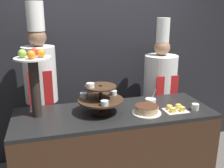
# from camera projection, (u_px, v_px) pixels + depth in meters

# --- Properties ---
(wall_back) EXTENTS (10.00, 0.06, 2.80)m
(wall_back) POSITION_uv_depth(u_px,v_px,m) (95.00, 50.00, 3.13)
(wall_back) COLOR #232328
(wall_back) RESTS_ON ground_plane
(buffet_counter) EXTENTS (1.92, 0.69, 0.93)m
(buffet_counter) POSITION_uv_depth(u_px,v_px,m) (115.00, 154.00, 2.55)
(buffet_counter) COLOR #422819
(buffet_counter) RESTS_ON ground_plane
(tiered_stand) EXTENTS (0.43, 0.43, 0.31)m
(tiered_stand) POSITION_uv_depth(u_px,v_px,m) (100.00, 97.00, 2.35)
(tiered_stand) COLOR #3D2819
(tiered_stand) RESTS_ON buffet_counter
(fruit_pedestal) EXTENTS (0.32, 0.32, 0.63)m
(fruit_pedestal) POSITION_uv_depth(u_px,v_px,m) (34.00, 75.00, 2.20)
(fruit_pedestal) COLOR #2D231E
(fruit_pedestal) RESTS_ON buffet_counter
(cake_round) EXTENTS (0.28, 0.28, 0.08)m
(cake_round) POSITION_uv_depth(u_px,v_px,m) (147.00, 110.00, 2.37)
(cake_round) COLOR white
(cake_round) RESTS_ON buffet_counter
(cup_white) EXTENTS (0.07, 0.07, 0.06)m
(cup_white) POSITION_uv_depth(u_px,v_px,m) (195.00, 107.00, 2.45)
(cup_white) COLOR white
(cup_white) RESTS_ON buffet_counter
(cake_square_tray) EXTENTS (0.22, 0.17, 0.05)m
(cake_square_tray) POSITION_uv_depth(u_px,v_px,m) (176.00, 109.00, 2.43)
(cake_square_tray) COLOR white
(cake_square_tray) RESTS_ON buffet_counter
(serving_bowl_far) EXTENTS (0.11, 0.11, 0.15)m
(serving_bowl_far) POSITION_uv_depth(u_px,v_px,m) (151.00, 101.00, 2.64)
(serving_bowl_far) COLOR white
(serving_bowl_far) RESTS_ON buffet_counter
(chef_left) EXTENTS (0.34, 0.34, 1.97)m
(chef_left) POSITION_uv_depth(u_px,v_px,m) (41.00, 87.00, 2.70)
(chef_left) COLOR #38332D
(chef_left) RESTS_ON ground_plane
(chef_center_left) EXTENTS (0.40, 0.40, 1.80)m
(chef_center_left) POSITION_uv_depth(u_px,v_px,m) (160.00, 89.00, 3.09)
(chef_center_left) COLOR #38332D
(chef_center_left) RESTS_ON ground_plane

